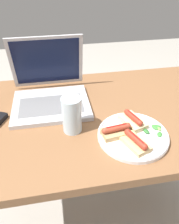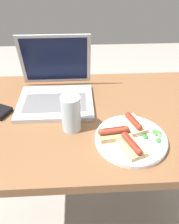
# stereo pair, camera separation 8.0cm
# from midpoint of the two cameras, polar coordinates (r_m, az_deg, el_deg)

# --- Properties ---
(ground_plane) EXTENTS (6.00, 6.00, 0.00)m
(ground_plane) POSITION_cam_midpoint_polar(r_m,az_deg,el_deg) (1.50, -2.01, -24.73)
(ground_plane) COLOR #9E998E
(desk) EXTENTS (1.22, 0.70, 0.77)m
(desk) POSITION_cam_midpoint_polar(r_m,az_deg,el_deg) (0.96, -2.87, -4.70)
(desk) COLOR brown
(desk) RESTS_ON ground_plane
(laptop) EXTENTS (0.32, 0.31, 0.26)m
(laptop) POSITION_cam_midpoint_polar(r_m,az_deg,el_deg) (0.97, -12.64, 5.04)
(laptop) COLOR #B7B7BC
(laptop) RESTS_ON desk
(plate) EXTENTS (0.25, 0.25, 0.02)m
(plate) POSITION_cam_midpoint_polar(r_m,az_deg,el_deg) (0.79, 8.41, -6.13)
(plate) COLOR silver
(plate) RESTS_ON desk
(sausage_toast_left) EXTENTS (0.11, 0.07, 0.04)m
(sausage_toast_left) POSITION_cam_midpoint_polar(r_m,az_deg,el_deg) (0.76, 3.98, -5.10)
(sausage_toast_left) COLOR tan
(sausage_toast_left) RESTS_ON plate
(sausage_toast_middle) EXTENTS (0.10, 0.12, 0.04)m
(sausage_toast_middle) POSITION_cam_midpoint_polar(r_m,az_deg,el_deg) (0.82, 8.51, -2.27)
(sausage_toast_middle) COLOR #D6B784
(sausage_toast_middle) RESTS_ON plate
(sausage_toast_right) EXTENTS (0.09, 0.12, 0.04)m
(sausage_toast_right) POSITION_cam_midpoint_polar(r_m,az_deg,el_deg) (0.74, 8.83, -7.80)
(sausage_toast_right) COLOR tan
(sausage_toast_right) RESTS_ON plate
(salad_pile) EXTENTS (0.08, 0.07, 0.01)m
(salad_pile) POSITION_cam_midpoint_polar(r_m,az_deg,el_deg) (0.82, 14.02, -4.47)
(salad_pile) COLOR #709E4C
(salad_pile) RESTS_ON plate
(drinking_glass) EXTENTS (0.07, 0.07, 0.14)m
(drinking_glass) POSITION_cam_midpoint_polar(r_m,az_deg,el_deg) (0.78, -7.60, -0.86)
(drinking_glass) COLOR silver
(drinking_glass) RESTS_ON desk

